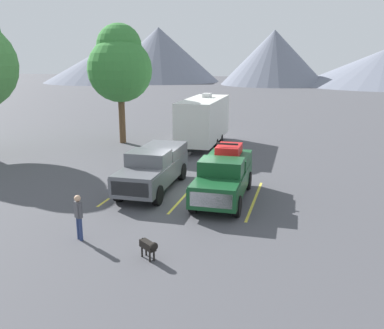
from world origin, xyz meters
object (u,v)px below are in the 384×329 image
object	(u,v)px
pickup_truck_a	(154,167)
pickup_truck_b	(224,175)
camper_trailer_a	(204,119)
person_a	(79,214)
dog	(150,246)

from	to	relation	value
pickup_truck_a	pickup_truck_b	distance (m)	3.64
pickup_truck_b	camper_trailer_a	bearing A→B (deg)	108.76
camper_trailer_a	person_a	xyz separation A→B (m)	(-0.34, -16.75, -1.01)
pickup_truck_a	camper_trailer_a	xyz separation A→B (m)	(-0.11, 10.45, 0.87)
dog	person_a	bearing A→B (deg)	165.77
person_a	dog	size ratio (longest dim) A/B	2.10
pickup_truck_a	camper_trailer_a	size ratio (longest dim) A/B	0.70
pickup_truck_a	camper_trailer_a	bearing A→B (deg)	90.60
pickup_truck_b	dog	bearing A→B (deg)	-99.54
pickup_truck_b	person_a	size ratio (longest dim) A/B	3.31
camper_trailer_a	person_a	bearing A→B (deg)	-91.17
person_a	pickup_truck_a	bearing A→B (deg)	85.89
camper_trailer_a	dog	size ratio (longest dim) A/B	10.59
dog	pickup_truck_a	bearing A→B (deg)	109.55
camper_trailer_a	dog	bearing A→B (deg)	-81.51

